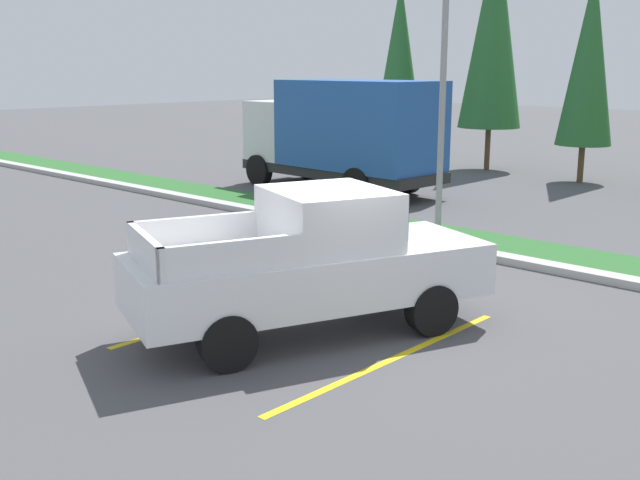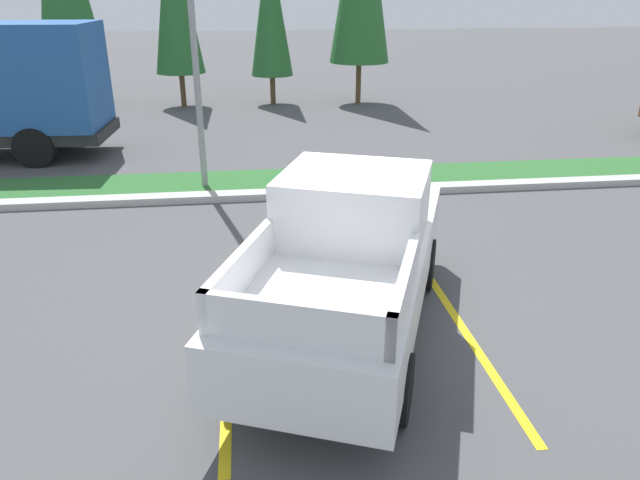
{
  "view_description": "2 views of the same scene",
  "coord_description": "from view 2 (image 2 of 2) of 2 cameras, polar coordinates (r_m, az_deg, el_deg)",
  "views": [
    {
      "loc": [
        6.97,
        -8.16,
        3.82
      ],
      "look_at": [
        0.08,
        -0.77,
        1.48
      ],
      "focal_mm": 42.43,
      "sensor_mm": 36.0,
      "label": 1
    },
    {
      "loc": [
        -1.51,
        -7.24,
        4.19
      ],
      "look_at": [
        -0.57,
        0.35,
        0.94
      ],
      "focal_mm": 33.43,
      "sensor_mm": 36.0,
      "label": 2
    }
  ],
  "objects": [
    {
      "name": "ground_plane",
      "position": [
        8.5,
        4.1,
        -6.59
      ],
      "size": [
        120.0,
        120.0,
        0.0
      ],
      "primitive_type": "plane",
      "color": "#4C4C4F"
    },
    {
      "name": "parking_line_near",
      "position": [
        7.88,
        -8.74,
        -9.37
      ],
      "size": [
        0.12,
        4.8,
        0.01
      ],
      "primitive_type": "cube",
      "color": "yellow",
      "rests_on": "ground"
    },
    {
      "name": "parking_line_far",
      "position": [
        8.34,
        13.26,
        -7.81
      ],
      "size": [
        0.12,
        4.8,
        0.01
      ],
      "primitive_type": "cube",
      "color": "yellow",
      "rests_on": "ground"
    },
    {
      "name": "curb_strip",
      "position": [
        13.0,
        -0.07,
        4.56
      ],
      "size": [
        56.0,
        0.4,
        0.15
      ],
      "primitive_type": "cube",
      "color": "#B2B2AD",
      "rests_on": "ground"
    },
    {
      "name": "grass_median",
      "position": [
        14.05,
        -0.62,
        5.8
      ],
      "size": [
        56.0,
        1.8,
        0.06
      ],
      "primitive_type": "cube",
      "color": "#2D662D",
      "rests_on": "ground"
    },
    {
      "name": "pickup_truck_main",
      "position": [
        7.51,
        2.82,
        -1.79
      ],
      "size": [
        3.67,
        5.55,
        2.1
      ],
      "color": "black",
      "rests_on": "ground"
    },
    {
      "name": "street_light",
      "position": [
        13.02,
        -12.33,
        21.31
      ],
      "size": [
        0.24,
        1.49,
        6.73
      ],
      "color": "gray",
      "rests_on": "ground"
    },
    {
      "name": "cypress_tree_right_inner",
      "position": [
        23.53,
        -4.78,
        21.47
      ],
      "size": [
        1.58,
        1.58,
        6.09
      ],
      "color": "brown",
      "rests_on": "ground"
    }
  ]
}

